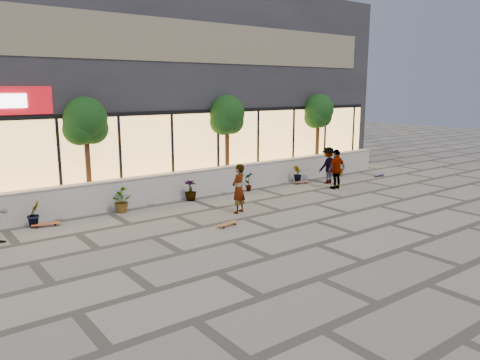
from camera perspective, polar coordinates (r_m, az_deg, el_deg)
ground at (r=13.04m, az=9.31°, el=-7.78°), size 80.00×80.00×0.00m
planter_wall at (r=18.25m, az=-6.68°, el=-0.53°), size 22.00×0.42×1.04m
retail_building at (r=22.79m, az=-14.04°, el=10.96°), size 24.00×9.17×8.50m
shrub_b at (r=15.73m, az=-23.84°, el=-3.78°), size 0.57×0.57×0.81m
shrub_c at (r=16.54m, az=-14.39°, el=-2.46°), size 0.68×0.77×0.81m
shrub_d at (r=17.77m, az=-6.05°, el=-1.23°), size 0.64×0.64×0.81m
shrub_e at (r=19.32m, az=1.08°, el=-0.17°), size 0.46×0.35×0.81m
shrub_f at (r=21.13m, az=7.06°, el=0.73°), size 0.55×0.57×0.81m
shrub_g at (r=23.14m, az=12.06°, el=1.48°), size 0.77×0.84×0.81m
tree_midwest at (r=17.11m, az=-18.31°, el=6.53°), size 1.60×1.50×3.92m
tree_mideast at (r=19.86m, az=-1.60°, el=7.65°), size 1.60×1.50×3.92m
tree_east at (r=23.48m, az=9.51°, el=8.05°), size 1.60×1.50×3.92m
skater_center at (r=15.87m, az=-0.17°, el=-1.06°), size 0.72×0.61×1.68m
skater_right_near at (r=20.08m, az=11.70°, el=1.31°), size 1.00×0.45×1.69m
skater_right_far at (r=21.17m, az=10.68°, el=1.77°), size 1.07×0.63×1.63m
skateboard_center at (r=14.49m, az=-1.51°, el=-5.36°), size 0.82×0.35×0.10m
skateboard_left at (r=15.63m, az=-22.57°, el=-4.98°), size 0.87×0.38×0.10m
skateboard_right_near at (r=21.01m, az=7.49°, el=-0.24°), size 0.84×0.36×0.10m
skateboard_right_far at (r=23.63m, az=16.60°, el=0.66°), size 0.83×0.30×0.10m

